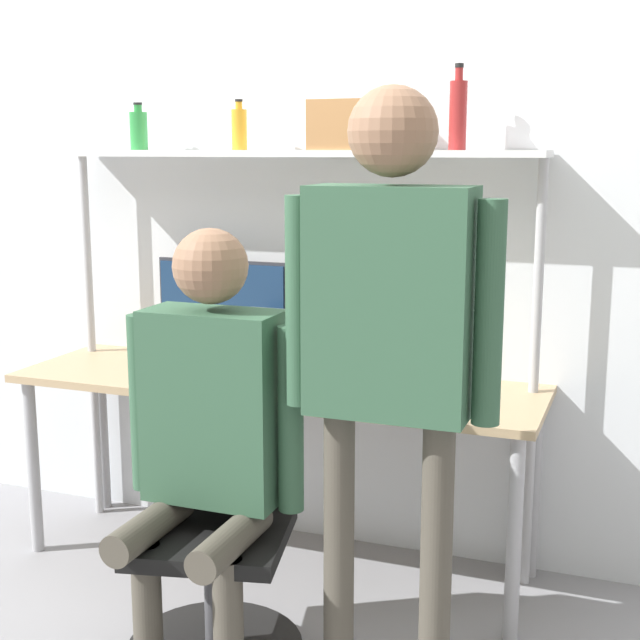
{
  "coord_description": "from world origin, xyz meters",
  "views": [
    {
      "loc": [
        1.32,
        -2.69,
        1.61
      ],
      "look_at": [
        0.38,
        -0.19,
        1.1
      ],
      "focal_mm": 50.0,
      "sensor_mm": 36.0,
      "label": 1
    }
  ],
  "objects_px": {
    "bottle_red": "(458,114)",
    "cell_phone": "(350,393)",
    "laptop": "(284,363)",
    "person_seated": "(209,417)",
    "office_chair": "(217,576)",
    "monitor": "(222,306)",
    "storage_box": "(355,125)",
    "bottle_green": "(139,130)",
    "bottle_amber": "(239,129)",
    "person_standing": "(390,321)"
  },
  "relations": [
    {
      "from": "laptop",
      "to": "person_seated",
      "type": "relative_size",
      "value": 0.25
    },
    {
      "from": "bottle_amber",
      "to": "storage_box",
      "type": "distance_m",
      "value": 0.47
    },
    {
      "from": "monitor",
      "to": "office_chair",
      "type": "xyz_separation_m",
      "value": [
        0.39,
        -0.84,
        -0.71
      ]
    },
    {
      "from": "laptop",
      "to": "storage_box",
      "type": "bearing_deg",
      "value": 40.2
    },
    {
      "from": "office_chair",
      "to": "laptop",
      "type": "bearing_deg",
      "value": 93.68
    },
    {
      "from": "bottle_amber",
      "to": "storage_box",
      "type": "bearing_deg",
      "value": -0.0
    },
    {
      "from": "laptop",
      "to": "person_standing",
      "type": "xyz_separation_m",
      "value": [
        0.62,
        -0.71,
        0.33
      ]
    },
    {
      "from": "laptop",
      "to": "bottle_amber",
      "type": "bearing_deg",
      "value": 144.98
    },
    {
      "from": "office_chair",
      "to": "storage_box",
      "type": "xyz_separation_m",
      "value": [
        0.17,
        0.85,
        1.42
      ]
    },
    {
      "from": "laptop",
      "to": "person_seated",
      "type": "height_order",
      "value": "person_seated"
    },
    {
      "from": "monitor",
      "to": "bottle_red",
      "type": "bearing_deg",
      "value": 0.2
    },
    {
      "from": "bottle_green",
      "to": "office_chair",
      "type": "bearing_deg",
      "value": -48.35
    },
    {
      "from": "office_chair",
      "to": "bottle_red",
      "type": "relative_size",
      "value": 3.03
    },
    {
      "from": "cell_phone",
      "to": "bottle_red",
      "type": "height_order",
      "value": "bottle_red"
    },
    {
      "from": "person_standing",
      "to": "bottle_amber",
      "type": "relative_size",
      "value": 9.21
    },
    {
      "from": "bottle_amber",
      "to": "storage_box",
      "type": "height_order",
      "value": "bottle_amber"
    },
    {
      "from": "monitor",
      "to": "person_seated",
      "type": "distance_m",
      "value": 0.99
    },
    {
      "from": "laptop",
      "to": "person_seated",
      "type": "bearing_deg",
      "value": -85.82
    },
    {
      "from": "monitor",
      "to": "storage_box",
      "type": "relative_size",
      "value": 1.83
    },
    {
      "from": "bottle_amber",
      "to": "bottle_green",
      "type": "bearing_deg",
      "value": -180.0
    },
    {
      "from": "office_chair",
      "to": "person_seated",
      "type": "distance_m",
      "value": 0.54
    },
    {
      "from": "monitor",
      "to": "cell_phone",
      "type": "bearing_deg",
      "value": -22.63
    },
    {
      "from": "bottle_green",
      "to": "storage_box",
      "type": "height_order",
      "value": "bottle_green"
    },
    {
      "from": "cell_phone",
      "to": "bottle_red",
      "type": "distance_m",
      "value": 1.06
    },
    {
      "from": "cell_phone",
      "to": "bottle_amber",
      "type": "xyz_separation_m",
      "value": [
        -0.55,
        0.27,
        0.94
      ]
    },
    {
      "from": "person_standing",
      "to": "storage_box",
      "type": "distance_m",
      "value": 1.12
    },
    {
      "from": "bottle_red",
      "to": "cell_phone",
      "type": "bearing_deg",
      "value": -138.78
    },
    {
      "from": "storage_box",
      "to": "bottle_red",
      "type": "bearing_deg",
      "value": -0.0
    },
    {
      "from": "person_seated",
      "to": "bottle_red",
      "type": "bearing_deg",
      "value": 58.51
    },
    {
      "from": "cell_phone",
      "to": "bottle_red",
      "type": "relative_size",
      "value": 0.5
    },
    {
      "from": "laptop",
      "to": "office_chair",
      "type": "xyz_separation_m",
      "value": [
        0.04,
        -0.66,
        -0.54
      ]
    },
    {
      "from": "laptop",
      "to": "storage_box",
      "type": "distance_m",
      "value": 0.92
    },
    {
      "from": "person_seated",
      "to": "bottle_amber",
      "type": "height_order",
      "value": "bottle_amber"
    },
    {
      "from": "bottle_amber",
      "to": "storage_box",
      "type": "xyz_separation_m",
      "value": [
        0.47,
        -0.0,
        0.01
      ]
    },
    {
      "from": "cell_phone",
      "to": "bottle_amber",
      "type": "distance_m",
      "value": 1.12
    },
    {
      "from": "person_seated",
      "to": "person_standing",
      "type": "distance_m",
      "value": 0.66
    },
    {
      "from": "office_chair",
      "to": "storage_box",
      "type": "height_order",
      "value": "storage_box"
    },
    {
      "from": "monitor",
      "to": "laptop",
      "type": "bearing_deg",
      "value": -27.26
    },
    {
      "from": "office_chair",
      "to": "cell_phone",
      "type": "bearing_deg",
      "value": 66.83
    },
    {
      "from": "bottle_red",
      "to": "laptop",
      "type": "bearing_deg",
      "value": -163.07
    },
    {
      "from": "person_seated",
      "to": "bottle_green",
      "type": "xyz_separation_m",
      "value": [
        -0.76,
        0.89,
        0.87
      ]
    },
    {
      "from": "laptop",
      "to": "bottle_green",
      "type": "bearing_deg",
      "value": 165.65
    },
    {
      "from": "laptop",
      "to": "person_standing",
      "type": "bearing_deg",
      "value": -49.14
    },
    {
      "from": "laptop",
      "to": "bottle_red",
      "type": "distance_m",
      "value": 1.11
    },
    {
      "from": "monitor",
      "to": "laptop",
      "type": "xyz_separation_m",
      "value": [
        0.35,
        -0.18,
        -0.17
      ]
    },
    {
      "from": "cell_phone",
      "to": "person_seated",
      "type": "distance_m",
      "value": 0.67
    },
    {
      "from": "person_seated",
      "to": "bottle_amber",
      "type": "xyz_separation_m",
      "value": [
        -0.31,
        0.89,
        0.87
      ]
    },
    {
      "from": "person_seated",
      "to": "person_standing",
      "type": "bearing_deg",
      "value": -0.53
    },
    {
      "from": "monitor",
      "to": "person_standing",
      "type": "distance_m",
      "value": 1.32
    },
    {
      "from": "monitor",
      "to": "cell_phone",
      "type": "height_order",
      "value": "monitor"
    }
  ]
}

